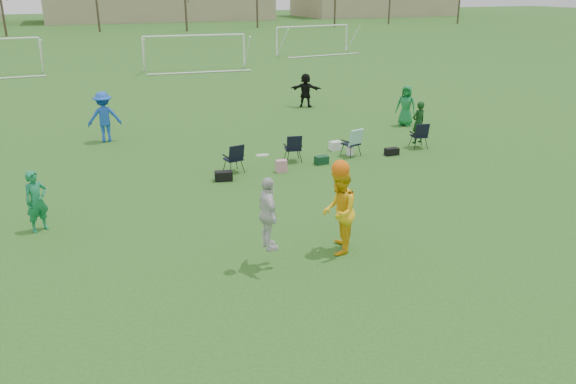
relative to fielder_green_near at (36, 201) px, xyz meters
name	(u,v)px	position (x,y,z in m)	size (l,w,h in m)	color
ground	(346,278)	(6.02, -4.99, -0.78)	(260.00, 260.00, 0.00)	#235119
fielder_green_near	(36,201)	(0.00, 0.00, 0.00)	(0.57, 0.37, 1.56)	#157949
fielder_blue	(104,117)	(2.25, 8.30, 0.20)	(1.26, 0.73, 1.96)	blue
fielder_green_far	(406,106)	(14.65, 6.32, 0.09)	(0.85, 0.56, 1.75)	#136F34
fielder_black	(306,90)	(12.17, 11.61, 0.06)	(1.56, 0.50, 1.69)	black
center_contest	(319,211)	(5.90, -3.83, 0.31)	(2.51, 1.20, 2.56)	silver
sideline_setup	(343,143)	(9.95, 2.99, -0.25)	(8.53, 2.27, 1.74)	#0E3411
goal_mid	(194,42)	(10.02, 27.01, 1.14)	(7.40, 0.63, 2.46)	white
goal_right	(313,32)	(22.02, 33.01, 1.14)	(7.35, 1.14, 2.46)	white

